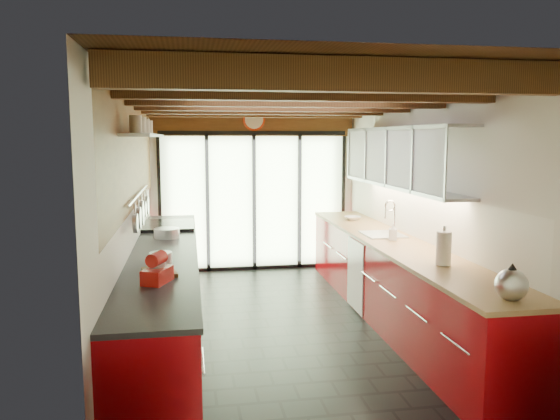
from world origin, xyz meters
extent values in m
plane|color=black|center=(0.00, 0.00, 0.00)|extent=(5.50, 5.50, 0.00)
plane|color=silver|center=(0.00, 2.75, 1.30)|extent=(3.20, 0.00, 3.20)
plane|color=silver|center=(0.00, -2.75, 1.30)|extent=(3.20, 0.00, 3.20)
plane|color=silver|center=(-1.60, 0.00, 1.30)|extent=(0.00, 5.50, 5.50)
plane|color=silver|center=(1.60, 0.00, 1.30)|extent=(0.00, 5.50, 5.50)
plane|color=#472814|center=(0.00, 0.00, 2.60)|extent=(5.50, 5.50, 0.00)
cube|color=#593316|center=(0.00, -2.25, 2.48)|extent=(3.14, 0.14, 0.22)
cube|color=#593316|center=(0.00, -1.35, 2.48)|extent=(3.14, 0.14, 0.22)
cube|color=#593316|center=(0.00, -0.45, 2.48)|extent=(3.14, 0.14, 0.22)
cube|color=#593316|center=(0.00, 0.45, 2.48)|extent=(3.14, 0.14, 0.22)
cube|color=#593316|center=(0.00, 1.35, 2.48)|extent=(3.14, 0.14, 0.22)
cube|color=#593316|center=(0.00, 2.25, 2.48)|extent=(3.14, 0.14, 0.22)
cube|color=brown|center=(0.00, 2.71, 2.35)|extent=(3.14, 0.06, 0.50)
plane|color=brown|center=(-1.57, 0.20, 1.98)|extent=(0.00, 4.90, 4.90)
plane|color=#C6EAAD|center=(0.00, 2.73, 1.08)|extent=(2.90, 0.00, 2.90)
cube|color=black|center=(-1.45, 2.72, 1.07)|extent=(0.05, 0.04, 2.15)
cube|color=black|center=(1.45, 2.72, 1.07)|extent=(0.05, 0.04, 2.15)
cube|color=black|center=(0.00, 2.69, 1.07)|extent=(0.06, 0.05, 2.15)
cube|color=black|center=(0.00, 2.69, 2.15)|extent=(2.90, 0.05, 0.06)
cylinder|color=red|center=(0.00, 2.67, 2.35)|extent=(0.34, 0.04, 0.34)
cylinder|color=beige|center=(0.00, 2.65, 2.35)|extent=(0.28, 0.02, 0.28)
cube|color=#9C070D|center=(-1.28, 0.00, 0.44)|extent=(0.65, 5.00, 0.88)
cube|color=black|center=(-1.28, 0.00, 0.90)|extent=(0.68, 5.00, 0.04)
cube|color=silver|center=(-1.28, 1.45, 0.44)|extent=(0.66, 0.90, 0.90)
cube|color=black|center=(-1.28, 1.45, 0.93)|extent=(0.65, 0.90, 0.06)
cube|color=#9C070D|center=(1.28, 0.00, 0.44)|extent=(0.65, 5.00, 0.88)
cube|color=#A17C4E|center=(1.28, 0.00, 0.90)|extent=(0.68, 5.00, 0.04)
cube|color=white|center=(0.95, 0.40, 0.44)|extent=(0.02, 0.60, 0.84)
cube|color=silver|center=(1.28, 0.40, 0.93)|extent=(0.45, 0.52, 0.02)
cylinder|color=silver|center=(1.42, 0.40, 1.10)|extent=(0.02, 0.02, 0.34)
torus|color=silver|center=(1.36, 0.40, 1.27)|extent=(0.14, 0.02, 0.14)
plane|color=silver|center=(1.26, 0.30, 1.85)|extent=(0.00, 3.00, 3.00)
cube|color=#9EA0A5|center=(1.43, 0.30, 1.51)|extent=(0.34, 3.00, 0.03)
cube|color=#9EA0A5|center=(1.43, 0.30, 2.19)|extent=(0.34, 3.00, 0.03)
cylinder|color=silver|center=(-1.54, 0.30, 1.47)|extent=(0.02, 2.20, 0.02)
cube|color=silver|center=(-1.45, 0.20, 2.10)|extent=(0.28, 2.60, 0.03)
cylinder|color=silver|center=(-1.50, -0.60, 1.29)|extent=(0.04, 0.18, 0.18)
cylinder|color=silver|center=(-1.50, -0.25, 1.29)|extent=(0.04, 0.22, 0.22)
cylinder|color=silver|center=(-1.50, 0.10, 1.29)|extent=(0.04, 0.26, 0.26)
cylinder|color=silver|center=(-1.50, 0.45, 1.29)|extent=(0.04, 0.18, 0.18)
cylinder|color=silver|center=(-1.50, 0.80, 1.29)|extent=(0.04, 0.22, 0.22)
cube|color=#B8140E|center=(-1.27, -1.37, 0.98)|extent=(0.26, 0.32, 0.12)
cylinder|color=#B8140E|center=(-1.27, -1.39, 1.12)|extent=(0.17, 0.21, 0.11)
cylinder|color=silver|center=(-1.27, -1.32, 1.02)|extent=(0.18, 0.18, 0.12)
cylinder|color=silver|center=(-1.27, -0.79, 0.99)|extent=(0.20, 0.20, 0.13)
cylinder|color=silver|center=(-1.27, 0.64, 0.98)|extent=(0.32, 0.32, 0.11)
cube|color=brown|center=(-1.27, -1.08, 0.94)|extent=(0.33, 0.41, 0.03)
sphere|color=silver|center=(1.27, -2.25, 1.04)|extent=(0.29, 0.29, 0.23)
cone|color=black|center=(1.27, -2.25, 1.17)|extent=(0.11, 0.11, 0.06)
cylinder|color=silver|center=(1.27, -2.12, 1.05)|extent=(0.05, 0.09, 0.05)
cylinder|color=white|center=(1.27, -1.19, 1.07)|extent=(0.14, 0.14, 0.31)
cylinder|color=silver|center=(1.27, -1.19, 1.26)|extent=(0.03, 0.03, 0.06)
imported|color=silver|center=(1.27, 0.06, 1.02)|extent=(0.11, 0.11, 0.20)
imported|color=silver|center=(1.27, 1.61, 0.95)|extent=(0.24, 0.24, 0.05)
camera|label=1|loc=(-1.00, -5.74, 2.08)|focal=35.00mm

